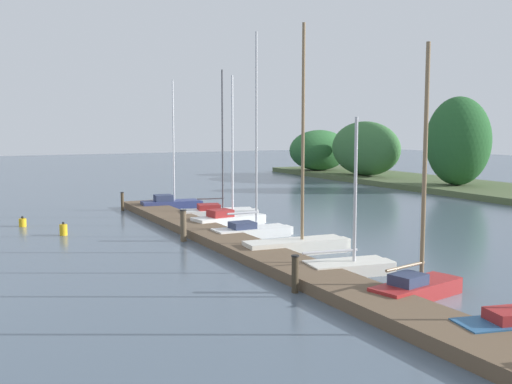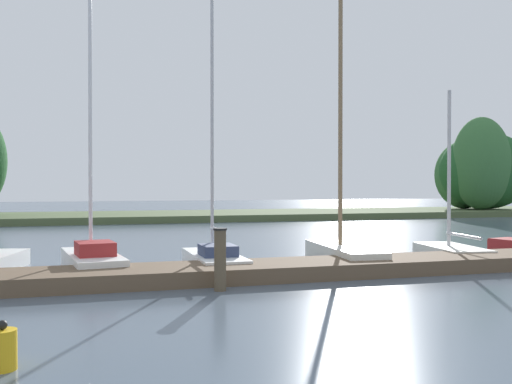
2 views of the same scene
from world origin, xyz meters
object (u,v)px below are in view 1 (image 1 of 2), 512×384
Objects in this scene: sailboat_0 at (172,203)px; sailboat_4 at (300,241)px; channel_buoy_1 at (63,230)px; mooring_piling_1 at (183,225)px; mooring_piling_2 at (295,274)px; sailboat_5 at (352,265)px; sailboat_3 at (253,228)px; mooring_piling_0 at (122,201)px; sailboat_6 at (418,282)px; channel_buoy_0 at (23,222)px; sailboat_2 at (230,218)px; sailboat_1 at (220,211)px.

sailboat_0 is 0.86× the size of sailboat_4.
sailboat_4 is at bearing 43.00° from channel_buoy_1.
mooring_piling_2 is (8.60, 0.18, -0.10)m from mooring_piling_1.
sailboat_4 is at bearing 96.73° from sailboat_5.
sailboat_5 is at bearing -90.27° from sailboat_3.
sailboat_0 is 2.68m from mooring_piling_0.
sailboat_6 reaches higher than mooring_piling_2.
channel_buoy_0 is (-14.15, -8.30, -0.08)m from sailboat_5.
channel_buoy_1 is (-1.03, -7.27, -0.13)m from sailboat_2.
sailboat_5 reaches higher than channel_buoy_1.
sailboat_6 reaches higher than mooring_piling_1.
sailboat_1 is 5.78× the size of mooring_piling_1.
mooring_piling_2 is at bearing -113.30° from sailboat_2.
sailboat_5 is 17.53m from mooring_piling_0.
mooring_piling_2 is (17.43, -2.35, 0.17)m from sailboat_0.
mooring_piling_1 is (8.83, -2.52, 0.27)m from sailboat_0.
channel_buoy_0 is at bearing -176.55° from sailboat_1.
sailboat_5 reaches higher than mooring_piling_2.
sailboat_6 is at bearing 7.96° from mooring_piling_0.
sailboat_5 is at bearing 21.15° from mooring_piling_1.
sailboat_3 reaches higher than sailboat_1.
sailboat_3 is 10.69m from mooring_piling_0.
sailboat_2 is at bearing 96.91° from sailboat_5.
sailboat_5 is 2.95m from mooring_piling_2.
sailboat_5 is (3.39, -0.10, -0.16)m from sailboat_4.
sailboat_2 is at bearing 23.12° from mooring_piling_0.
mooring_piling_0 is at bearing 105.16° from sailboat_3.
sailboat_3 is at bearing 161.51° from mooring_piling_2.
sailboat_1 reaches higher than sailboat_6.
sailboat_5 is 3.85× the size of mooring_piling_1.
sailboat_0 is 9.33m from sailboat_3.
sailboat_4 reaches higher than sailboat_1.
channel_buoy_1 is (-7.61, -7.10, -0.20)m from sailboat_4.
sailboat_6 reaches higher than channel_buoy_0.
mooring_piling_1 reaches higher than mooring_piling_0.
sailboat_6 is 6.39× the size of mooring_piling_2.
channel_buoy_0 is at bearing -157.51° from channel_buoy_1.
sailboat_5 is 0.72× the size of sailboat_6.
channel_buoy_1 is at bearing -135.46° from sailboat_0.
mooring_piling_0 is 6.30m from channel_buoy_0.
sailboat_4 is 6.47× the size of mooring_piling_1.
mooring_piling_0 reaches higher than channel_buoy_1.
sailboat_2 is 0.84× the size of sailboat_4.
sailboat_0 is 1.02× the size of sailboat_2.
mooring_piling_1 reaches higher than mooring_piling_2.
mooring_piling_2 is 2.19× the size of channel_buoy_0.
mooring_piling_0 reaches higher than channel_buoy_0.
sailboat_5 is 8.03m from mooring_piling_1.
sailboat_5 is at bearing 112.38° from mooring_piling_2.
channel_buoy_0 is (2.16, -7.93, -0.18)m from sailboat_0.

